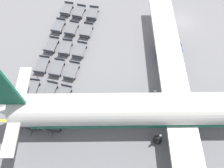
% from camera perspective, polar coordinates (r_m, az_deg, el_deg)
% --- Properties ---
extents(ground_plane, '(500.00, 500.00, 0.00)m').
position_cam_1_polar(ground_plane, '(38.91, 17.53, 15.22)').
color(ground_plane, gray).
extents(airplane, '(38.08, 45.03, 13.74)m').
position_cam_1_polar(airplane, '(26.38, 19.54, -6.24)').
color(airplane, white).
rests_on(airplane, ground_plane).
extents(baggage_dolly_row_near_col_a, '(3.54, 1.87, 0.92)m').
position_cam_1_polar(baggage_dolly_row_near_col_a, '(39.41, -11.69, 18.57)').
color(baggage_dolly_row_near_col_a, slate).
rests_on(baggage_dolly_row_near_col_a, ground_plane).
extents(baggage_dolly_row_near_col_b, '(3.55, 1.90, 0.92)m').
position_cam_1_polar(baggage_dolly_row_near_col_b, '(36.89, -13.80, 14.47)').
color(baggage_dolly_row_near_col_b, slate).
rests_on(baggage_dolly_row_near_col_b, ground_plane).
extents(baggage_dolly_row_near_col_c, '(3.55, 1.89, 0.92)m').
position_cam_1_polar(baggage_dolly_row_near_col_c, '(34.53, -15.52, 9.77)').
color(baggage_dolly_row_near_col_c, slate).
rests_on(baggage_dolly_row_near_col_c, ground_plane).
extents(baggage_dolly_row_near_col_d, '(3.52, 1.80, 0.92)m').
position_cam_1_polar(baggage_dolly_row_near_col_d, '(32.67, -17.82, 4.74)').
color(baggage_dolly_row_near_col_d, slate).
rests_on(baggage_dolly_row_near_col_d, ground_plane).
extents(baggage_dolly_row_near_col_e, '(3.51, 1.77, 0.92)m').
position_cam_1_polar(baggage_dolly_row_near_col_e, '(31.02, -20.22, -1.19)').
color(baggage_dolly_row_near_col_e, slate).
rests_on(baggage_dolly_row_near_col_e, ground_plane).
extents(baggage_dolly_row_near_col_f, '(3.56, 1.97, 0.92)m').
position_cam_1_polar(baggage_dolly_row_near_col_f, '(29.84, -23.04, -7.65)').
color(baggage_dolly_row_near_col_f, slate).
rests_on(baggage_dolly_row_near_col_f, ground_plane).
extents(baggage_dolly_row_mid_a_col_a, '(3.56, 1.95, 0.92)m').
position_cam_1_polar(baggage_dolly_row_mid_a_col_a, '(38.60, -8.58, 18.12)').
color(baggage_dolly_row_mid_a_col_a, slate).
rests_on(baggage_dolly_row_mid_a_col_a, ground_plane).
extents(baggage_dolly_row_mid_a_col_b, '(3.55, 1.91, 0.92)m').
position_cam_1_polar(baggage_dolly_row_mid_a_col_b, '(36.08, -10.43, 14.03)').
color(baggage_dolly_row_mid_a_col_b, slate).
rests_on(baggage_dolly_row_mid_a_col_b, ground_plane).
extents(baggage_dolly_row_mid_a_col_c, '(3.52, 1.78, 0.92)m').
position_cam_1_polar(baggage_dolly_row_mid_a_col_c, '(33.71, -12.03, 9.25)').
color(baggage_dolly_row_mid_a_col_c, slate).
rests_on(baggage_dolly_row_mid_a_col_c, ground_plane).
extents(baggage_dolly_row_mid_a_col_d, '(3.54, 1.85, 0.92)m').
position_cam_1_polar(baggage_dolly_row_mid_a_col_d, '(31.80, -14.14, 4.09)').
color(baggage_dolly_row_mid_a_col_d, slate).
rests_on(baggage_dolly_row_mid_a_col_d, ground_plane).
extents(baggage_dolly_row_mid_a_col_e, '(3.55, 1.94, 0.92)m').
position_cam_1_polar(baggage_dolly_row_mid_a_col_e, '(30.10, -16.08, -1.87)').
color(baggage_dolly_row_mid_a_col_e, slate).
rests_on(baggage_dolly_row_mid_a_col_e, ground_plane).
extents(baggage_dolly_row_mid_a_col_f, '(3.54, 1.86, 0.92)m').
position_cam_1_polar(baggage_dolly_row_mid_a_col_f, '(28.87, -19.08, -8.79)').
color(baggage_dolly_row_mid_a_col_f, slate).
rests_on(baggage_dolly_row_mid_a_col_f, ground_plane).
extents(baggage_dolly_row_mid_b_col_a, '(3.52, 1.80, 0.92)m').
position_cam_1_polar(baggage_dolly_row_mid_b_col_a, '(38.06, -5.06, 17.87)').
color(baggage_dolly_row_mid_b_col_a, slate).
rests_on(baggage_dolly_row_mid_b_col_a, ground_plane).
extents(baggage_dolly_row_mid_b_col_b, '(3.54, 1.88, 0.92)m').
position_cam_1_polar(baggage_dolly_row_mid_b_col_b, '(35.47, -6.65, 13.70)').
color(baggage_dolly_row_mid_b_col_b, slate).
rests_on(baggage_dolly_row_mid_b_col_b, ground_plane).
extents(baggage_dolly_row_mid_b_col_c, '(3.55, 1.91, 0.92)m').
position_cam_1_polar(baggage_dolly_row_mid_b_col_c, '(33.05, -8.40, 8.74)').
color(baggage_dolly_row_mid_b_col_c, slate).
rests_on(baggage_dolly_row_mid_b_col_c, ground_plane).
extents(baggage_dolly_row_mid_b_col_d, '(3.55, 1.94, 0.92)m').
position_cam_1_polar(baggage_dolly_row_mid_b_col_d, '(31.09, -10.45, 3.41)').
color(baggage_dolly_row_mid_b_col_d, slate).
rests_on(baggage_dolly_row_mid_b_col_d, ground_plane).
extents(baggage_dolly_row_mid_b_col_e, '(3.55, 1.94, 0.92)m').
position_cam_1_polar(baggage_dolly_row_mid_b_col_e, '(29.38, -12.59, -2.86)').
color(baggage_dolly_row_mid_b_col_e, slate).
rests_on(baggage_dolly_row_mid_b_col_e, ground_plane).
extents(baggage_dolly_row_mid_b_col_f, '(3.52, 1.79, 0.92)m').
position_cam_1_polar(baggage_dolly_row_mid_b_col_f, '(28.13, -14.43, -9.34)').
color(baggage_dolly_row_mid_b_col_f, slate).
rests_on(baggage_dolly_row_mid_b_col_f, ground_plane).
extents(stand_guidance_stripe, '(3.27, 32.52, 0.01)m').
position_cam_1_polar(stand_guidance_stripe, '(27.84, -1.83, -9.28)').
color(stand_guidance_stripe, yellow).
rests_on(stand_guidance_stripe, ground_plane).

